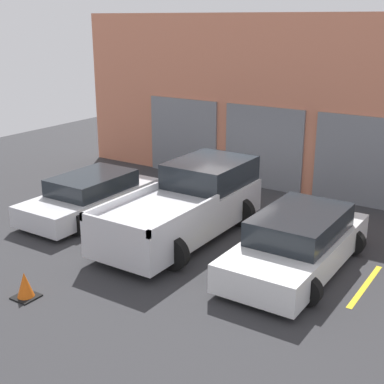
{
  "coord_description": "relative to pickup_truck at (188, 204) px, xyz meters",
  "views": [
    {
      "loc": [
        7.17,
        -12.45,
        5.36
      ],
      "look_at": [
        0.0,
        -1.55,
        1.1
      ],
      "focal_mm": 50.0,
      "sensor_mm": 36.0,
      "label": 1
    }
  ],
  "objects": [
    {
      "name": "ground_plane",
      "position": [
        0.0,
        1.75,
        -0.82
      ],
      "size": [
        28.0,
        28.0,
        0.0
      ],
      "primitive_type": "plane",
      "color": "#2D2D30"
    },
    {
      "name": "shophouse_building",
      "position": [
        -0.01,
        5.03,
        1.9
      ],
      "size": [
        15.0,
        0.68,
        5.52
      ],
      "color": "#D17A5B",
      "rests_on": "ground"
    },
    {
      "name": "pickup_truck",
      "position": [
        0.0,
        0.0,
        0.0
      ],
      "size": [
        2.5,
        5.1,
        1.75
      ],
      "color": "silver",
      "rests_on": "ground"
    },
    {
      "name": "sedan_white",
      "position": [
        3.13,
        -0.27,
        -0.21
      ],
      "size": [
        2.24,
        4.56,
        1.3
      ],
      "color": "white",
      "rests_on": "ground"
    },
    {
      "name": "sedan_side",
      "position": [
        -3.13,
        -0.27,
        -0.27
      ],
      "size": [
        2.12,
        4.22,
        1.16
      ],
      "color": "silver",
      "rests_on": "ground"
    },
    {
      "name": "parking_stripe_far_left",
      "position": [
        -4.69,
        -0.3,
        -0.81
      ],
      "size": [
        0.12,
        2.2,
        0.01
      ],
      "primitive_type": "cube",
      "color": "gold",
      "rests_on": "ground"
    },
    {
      "name": "parking_stripe_left",
      "position": [
        -1.56,
        -0.3,
        -0.81
      ],
      "size": [
        0.12,
        2.2,
        0.01
      ],
      "primitive_type": "cube",
      "color": "gold",
      "rests_on": "ground"
    },
    {
      "name": "parking_stripe_centre",
      "position": [
        1.56,
        -0.3,
        -0.81
      ],
      "size": [
        0.12,
        2.2,
        0.01
      ],
      "primitive_type": "cube",
      "color": "gold",
      "rests_on": "ground"
    },
    {
      "name": "parking_stripe_right",
      "position": [
        4.69,
        -0.3,
        -0.81
      ],
      "size": [
        0.12,
        2.2,
        0.01
      ],
      "primitive_type": "cube",
      "color": "gold",
      "rests_on": "ground"
    },
    {
      "name": "traffic_cone",
      "position": [
        -0.88,
        -4.55,
        -0.56
      ],
      "size": [
        0.47,
        0.47,
        0.55
      ],
      "color": "black",
      "rests_on": "ground"
    }
  ]
}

